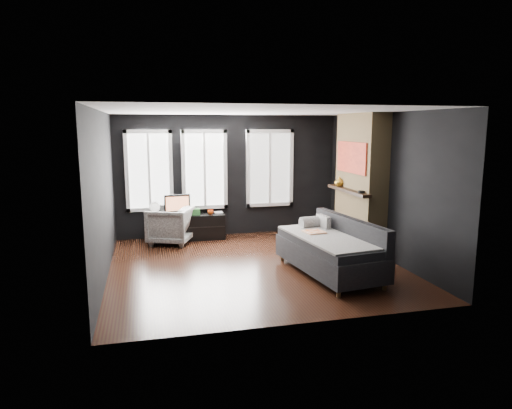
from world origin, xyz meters
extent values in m
plane|color=black|center=(0.00, 0.00, 0.00)|extent=(5.00, 5.00, 0.00)
plane|color=white|center=(0.00, 0.00, 2.70)|extent=(5.00, 5.00, 0.00)
cube|color=black|center=(0.00, 2.50, 1.35)|extent=(5.00, 0.02, 2.70)
cube|color=black|center=(-2.50, 0.00, 1.35)|extent=(0.02, 5.00, 2.70)
cube|color=black|center=(2.50, 0.00, 1.35)|extent=(0.02, 5.00, 2.70)
cube|color=gray|center=(1.25, -0.10, 0.67)|extent=(0.14, 0.40, 0.39)
imported|color=white|center=(-1.36, 1.95, 0.43)|extent=(1.03, 1.06, 0.85)
imported|color=#E4460D|center=(-0.48, 2.14, 0.61)|extent=(0.15, 0.13, 0.12)
imported|color=#BFB395|center=(-0.37, 2.26, 0.67)|extent=(0.18, 0.02, 0.25)
cube|color=#357834|center=(-0.83, 2.18, 0.62)|extent=(0.24, 0.16, 0.13)
imported|color=orange|center=(2.05, 1.05, 1.33)|extent=(0.26, 0.26, 0.20)
cylinder|color=black|center=(2.05, 0.05, 1.25)|extent=(0.16, 0.16, 0.04)
camera|label=1|loc=(-1.83, -7.61, 2.45)|focal=32.00mm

